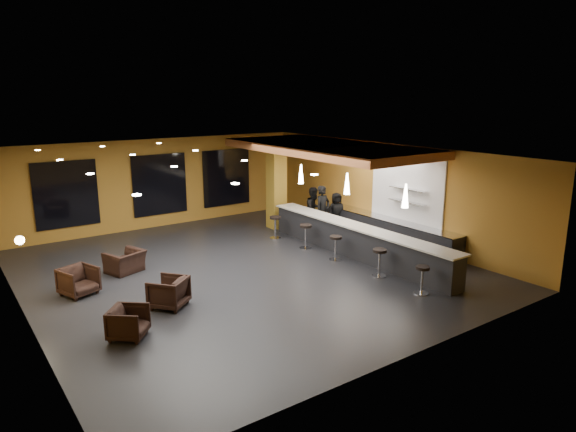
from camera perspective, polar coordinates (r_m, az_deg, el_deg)
floor at (r=15.74m, az=-4.90°, el=-6.12°), size 12.00×13.00×0.10m
ceiling at (r=14.92m, az=-5.18°, el=7.01°), size 12.00×13.00×0.10m
wall_back at (r=21.04m, az=-14.18°, el=3.58°), size 12.00×0.10×3.50m
wall_front at (r=10.35m, az=13.88°, el=-6.50°), size 12.00×0.10×3.50m
wall_left at (r=13.34m, az=-28.05°, el=-3.21°), size 0.10×13.00×3.50m
wall_right at (r=18.95m, az=10.92°, el=2.70°), size 0.10×13.00×3.50m
wood_soffit at (r=18.05m, az=4.28°, el=7.54°), size 3.60×8.00×0.28m
window_left at (r=19.96m, az=-23.42°, el=2.21°), size 2.20×0.06×2.40m
window_center at (r=20.94m, az=-14.06°, el=3.41°), size 2.20×0.06×2.40m
window_right at (r=22.19m, az=-6.84°, el=4.27°), size 2.20×0.06×2.40m
tile_backsplash at (r=18.18m, az=13.03°, el=2.94°), size 0.06×3.20×2.40m
bar_counter at (r=16.90m, az=7.54°, el=-2.85°), size 0.60×8.00×1.00m
bar_top at (r=16.76m, az=7.59°, el=-1.12°), size 0.78×8.10×0.05m
prep_counter at (r=18.63m, az=11.00°, el=-1.67°), size 0.70×6.00×0.86m
prep_top at (r=18.51m, az=11.06°, el=-0.31°), size 0.72×6.00×0.03m
wall_shelf_lower at (r=18.02m, az=13.14°, el=1.55°), size 0.30×1.50×0.03m
wall_shelf_upper at (r=17.94m, az=13.22°, el=2.95°), size 0.30×1.50×0.03m
column at (r=20.13m, az=-1.31°, el=3.56°), size 0.60×0.60×3.50m
wall_sconce at (r=13.82m, az=-27.67°, el=-2.41°), size 0.22×0.22×0.22m
pendant_0 at (r=15.11m, az=12.92°, el=2.20°), size 0.20×0.20×0.70m
pendant_1 at (r=16.84m, az=6.57°, el=3.59°), size 0.20×0.20×0.70m
pendant_2 at (r=18.74m, az=1.45°, el=4.68°), size 0.20×0.20×0.70m
staff_a at (r=19.23m, az=3.88°, el=0.60°), size 0.75×0.55×1.88m
staff_b at (r=19.77m, az=2.91°, el=0.74°), size 0.91×0.74×1.73m
staff_c at (r=19.87m, az=5.40°, el=0.44°), size 0.85×0.68×1.51m
armchair_a at (r=11.94m, az=-17.31°, el=-11.23°), size 1.07×1.07×0.70m
armchair_b at (r=13.26m, az=-13.13°, el=-8.25°), size 1.18×1.18×0.77m
armchair_c at (r=14.75m, az=-22.24°, el=-6.70°), size 1.06×1.08×0.77m
armchair_d at (r=16.10m, az=-17.65°, el=-4.86°), size 1.25×1.17×0.65m
bar_stool_0 at (r=14.14m, az=14.69°, el=-6.50°), size 0.39×0.39×0.77m
bar_stool_1 at (r=15.16m, az=10.12°, el=-4.74°), size 0.42×0.42×0.83m
bar_stool_2 at (r=16.44m, az=5.31°, el=-3.21°), size 0.41×0.41×0.80m
bar_stool_3 at (r=17.58m, az=1.98°, el=-1.94°), size 0.43×0.43×0.85m
bar_stool_4 at (r=18.80m, az=-1.42°, el=-0.94°), size 0.42×0.42×0.83m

